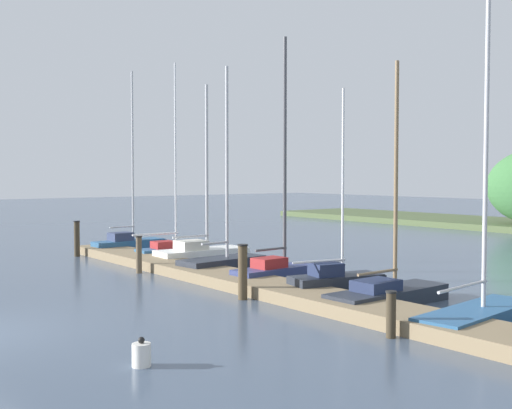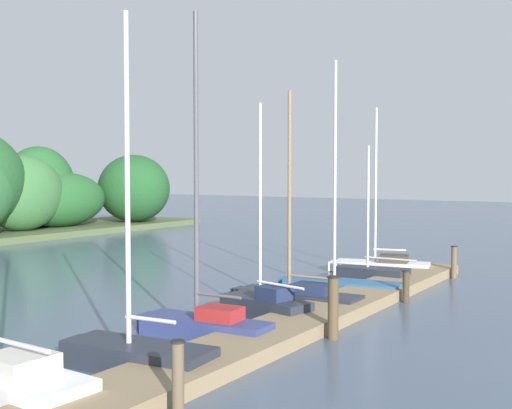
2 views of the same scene
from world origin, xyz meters
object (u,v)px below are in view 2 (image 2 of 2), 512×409
sailboat_5 (264,304)px  sailboat_8 (369,273)px  sailboat_6 (295,294)px  mooring_piling_3 (406,286)px  sailboat_7 (337,282)px  sailboat_3 (132,350)px  sailboat_2 (1,376)px  mooring_piling_1 (178,380)px  mooring_piling_4 (454,262)px  mooring_piling_2 (333,308)px  sailboat_9 (379,265)px  sailboat_4 (202,319)px

sailboat_5 → sailboat_8: size_ratio=1.19×
sailboat_6 → mooring_piling_3: size_ratio=6.45×
sailboat_7 → sailboat_3: bearing=84.3°
sailboat_2 → mooring_piling_1: size_ratio=5.34×
sailboat_6 → sailboat_7: sailboat_7 is taller
mooring_piling_4 → sailboat_8: bearing=138.0°
sailboat_5 → mooring_piling_3: 5.02m
mooring_piling_2 → mooring_piling_3: 5.37m
sailboat_5 → sailboat_3: bearing=105.1°
sailboat_5 → sailboat_9: (9.63, 0.37, -0.05)m
sailboat_6 → sailboat_7: bearing=-93.8°
sailboat_3 → sailboat_7: size_ratio=0.94×
sailboat_2 → mooring_piling_3: 12.85m
sailboat_9 → mooring_piling_1: (-16.87, -3.16, 0.34)m
sailboat_5 → mooring_piling_1: (-7.25, -2.80, 0.28)m
sailboat_8 → mooring_piling_3: bearing=130.9°
mooring_piling_3 → mooring_piling_4: 5.65m
sailboat_7 → mooring_piling_3: (-0.50, -2.61, 0.16)m
sailboat_8 → sailboat_9: sailboat_9 is taller
sailboat_2 → sailboat_6: (10.11, -0.48, -0.06)m
sailboat_7 → mooring_piling_1: bearing=96.4°
sailboat_3 → mooring_piling_1: (-1.69, -2.60, 0.27)m
sailboat_6 → mooring_piling_4: 8.41m
sailboat_2 → sailboat_8: 15.44m
sailboat_4 → sailboat_7: sailboat_4 is taller
mooring_piling_2 → sailboat_6: bearing=42.4°
sailboat_6 → mooring_piling_2: size_ratio=4.20×
sailboat_3 → sailboat_6: sailboat_3 is taller
sailboat_7 → sailboat_9: sailboat_7 is taller
sailboat_2 → sailboat_8: sailboat_2 is taller
sailboat_7 → mooring_piling_4: sailboat_7 is taller
sailboat_4 → sailboat_9: 12.38m
sailboat_4 → mooring_piling_3: 7.53m
sailboat_4 → sailboat_8: (9.98, -0.28, -0.14)m
mooring_piling_1 → mooring_piling_3: (11.50, 0.14, -0.16)m
sailboat_8 → mooring_piling_4: sailboat_8 is taller
sailboat_4 → sailboat_7: size_ratio=1.02×
sailboat_5 → mooring_piling_3: (4.25, -2.65, 0.13)m
mooring_piling_1 → mooring_piling_2: 6.15m
sailboat_7 → sailboat_8: bearing=-99.8°
sailboat_6 → mooring_piling_4: size_ratio=5.25×
sailboat_9 → mooring_piling_4: (0.28, -2.95, 0.30)m
sailboat_3 → sailboat_8: 12.79m
sailboat_7 → sailboat_8: 2.48m
sailboat_7 → mooring_piling_1: sailboat_7 is taller
mooring_piling_1 → mooring_piling_4: mooring_piling_1 is taller
sailboat_9 → mooring_piling_1: size_ratio=5.03×
sailboat_3 → sailboat_9: size_ratio=1.10×
sailboat_3 → mooring_piling_2: (4.46, -2.50, 0.39)m
sailboat_3 → mooring_piling_3: sailboat_3 is taller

